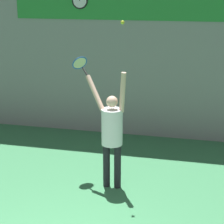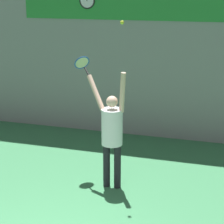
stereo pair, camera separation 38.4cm
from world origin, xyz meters
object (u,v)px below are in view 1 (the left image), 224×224
at_px(tennis_racket, 80,64).
at_px(tennis_ball, 123,22).
at_px(scoreboard_clock, 80,1).
at_px(tennis_player, 112,131).

height_order(tennis_racket, tennis_ball, tennis_ball).
distance_m(tennis_racket, tennis_ball, 1.39).
relative_size(scoreboard_clock, tennis_ball, 6.12).
distance_m(scoreboard_clock, tennis_player, 3.88).
xyz_separation_m(tennis_player, tennis_ball, (0.21, -0.09, 1.94)).
height_order(scoreboard_clock, tennis_racket, scoreboard_clock).
relative_size(scoreboard_clock, tennis_player, 0.18).
xyz_separation_m(tennis_player, tennis_racket, (-0.73, 0.50, 1.11)).
distance_m(tennis_player, tennis_racket, 1.42).
distance_m(tennis_player, tennis_ball, 1.96).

